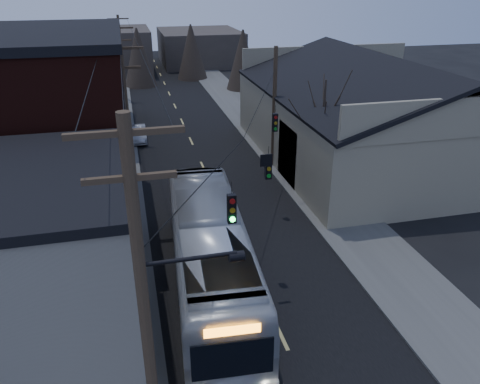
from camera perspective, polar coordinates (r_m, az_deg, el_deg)
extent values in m
cube|color=black|center=(38.03, -5.54, 5.26)|extent=(9.00, 110.00, 0.02)
cube|color=#474744|center=(37.73, -15.37, 4.38)|extent=(4.00, 110.00, 0.12)
cube|color=#474744|center=(39.39, 3.89, 6.09)|extent=(4.00, 110.00, 0.12)
cube|color=slate|center=(17.68, -25.18, -9.25)|extent=(8.00, 8.00, 7.00)
cube|color=black|center=(27.14, -24.07, 6.18)|extent=(10.00, 12.00, 10.00)
cube|color=#37302C|center=(42.77, -19.93, 11.00)|extent=(9.00, 14.00, 7.00)
cube|color=#7D725B|center=(36.82, 16.16, 7.80)|extent=(16.00, 20.00, 5.00)
cube|color=black|center=(34.14, 10.89, 13.63)|extent=(8.16, 20.60, 2.86)
cube|color=black|center=(38.10, 22.27, 13.42)|extent=(8.16, 20.60, 2.86)
cube|color=#37302C|center=(71.18, -15.09, 16.25)|extent=(10.00, 12.00, 6.00)
cube|color=#37302C|center=(77.12, -4.94, 17.21)|extent=(12.00, 14.00, 5.00)
cone|color=black|center=(29.39, 9.91, 6.44)|extent=(0.40, 0.40, 7.20)
cylinder|color=#382B1E|center=(11.33, -11.25, -17.00)|extent=(0.28, 0.28, 10.50)
cube|color=#382B1E|center=(8.91, -13.84, 7.01)|extent=(2.20, 0.12, 0.12)
cylinder|color=#382B1E|center=(24.75, -13.32, 6.03)|extent=(0.28, 0.28, 10.00)
cube|color=#382B1E|center=(23.72, -14.45, 16.59)|extent=(2.20, 0.12, 0.12)
cylinder|color=#382B1E|center=(39.33, -13.91, 12.50)|extent=(0.28, 0.28, 9.50)
cube|color=#382B1E|center=(38.68, -14.60, 18.79)|extent=(2.20, 0.12, 0.12)
cylinder|color=#382B1E|center=(54.14, -14.18, 15.45)|extent=(0.28, 0.28, 9.00)
cube|color=#382B1E|center=(53.67, -14.66, 19.76)|extent=(2.20, 0.12, 0.12)
cylinder|color=#382B1E|center=(33.18, 4.19, 10.04)|extent=(0.28, 0.28, 8.50)
cube|color=black|center=(14.95, -1.02, -2.05)|extent=(0.28, 0.20, 1.00)
cube|color=black|center=(19.78, 3.46, 2.96)|extent=(0.28, 0.20, 1.00)
cube|color=black|center=(25.79, 4.29, 8.45)|extent=(0.28, 0.20, 1.00)
imported|color=#AAAFB6|center=(20.50, -3.68, -7.36)|extent=(3.92, 13.10, 3.60)
imported|color=#A0A1A7|center=(40.57, -12.33, 6.97)|extent=(1.33, 3.77, 1.24)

